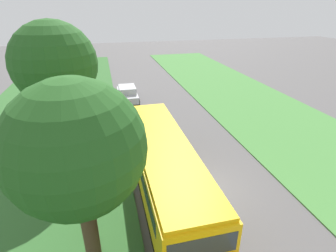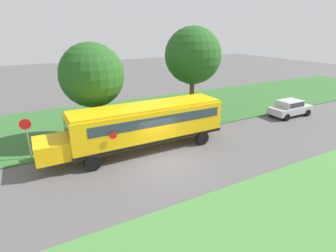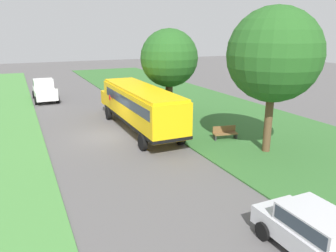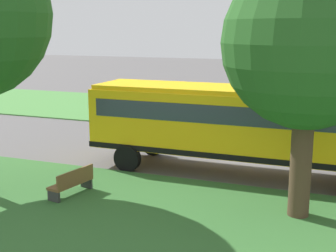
{
  "view_description": "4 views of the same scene",
  "coord_description": "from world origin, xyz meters",
  "views": [
    {
      "loc": [
        -4.85,
        -10.5,
        9.0
      ],
      "look_at": [
        -1.15,
        4.54,
        1.75
      ],
      "focal_mm": 28.0,
      "sensor_mm": 36.0,
      "label": 1
    },
    {
      "loc": [
        12.95,
        -6.93,
        7.86
      ],
      "look_at": [
        -1.46,
        0.88,
        1.84
      ],
      "focal_mm": 28.0,
      "sensor_mm": 36.0,
      "label": 2
    },
    {
      "loc": [
        5.14,
        21.02,
        6.9
      ],
      "look_at": [
        -2.61,
        4.24,
        1.53
      ],
      "focal_mm": 35.0,
      "sensor_mm": 36.0,
      "label": 3
    },
    {
      "loc": [
        -18.82,
        -3.8,
        5.24
      ],
      "look_at": [
        -0.68,
        3.14,
        1.16
      ],
      "focal_mm": 50.0,
      "sensor_mm": 36.0,
      "label": 4
    }
  ],
  "objects": [
    {
      "name": "ground_plane",
      "position": [
        0.0,
        0.0,
        0.0
      ],
      "size": [
        120.0,
        120.0,
        0.0
      ],
      "primitive_type": "plane",
      "color": "#565454"
    },
    {
      "name": "grass_verge",
      "position": [
        -10.0,
        0.0,
        0.04
      ],
      "size": [
        12.0,
        80.0,
        0.08
      ],
      "primitive_type": "cube",
      "color": "#33662D",
      "rests_on": "ground"
    },
    {
      "name": "school_bus",
      "position": [
        -2.5,
        -0.39,
        1.92
      ],
      "size": [
        2.84,
        12.42,
        3.16
      ],
      "color": "yellow",
      "rests_on": "ground"
    },
    {
      "name": "car_silver_nearest",
      "position": [
        -2.8,
        14.98,
        0.88
      ],
      "size": [
        2.02,
        4.4,
        1.56
      ],
      "color": "#B7B7BC",
      "rests_on": "ground"
    },
    {
      "name": "pickup_truck",
      "position": [
        2.7,
        -14.72,
        1.07
      ],
      "size": [
        2.28,
        5.4,
        2.1
      ],
      "color": "silver",
      "rests_on": "ground"
    },
    {
      "name": "oak_tree_beside_bus",
      "position": [
        -6.06,
        -2.74,
        4.89
      ],
      "size": [
        4.56,
        4.56,
        7.13
      ],
      "color": "#4C3826",
      "rests_on": "ground"
    },
    {
      "name": "oak_tree_roadside_mid",
      "position": [
        -7.81,
        6.81,
        5.64
      ],
      "size": [
        5.21,
        5.21,
        8.26
      ],
      "color": "brown",
      "rests_on": "ground"
    },
    {
      "name": "stop_sign",
      "position": [
        -4.6,
        -7.45,
        1.74
      ],
      "size": [
        0.08,
        0.68,
        2.74
      ],
      "color": "gray",
      "rests_on": "ground"
    },
    {
      "name": "park_bench",
      "position": [
        -6.82,
        4.02,
        0.47
      ],
      "size": [
        1.67,
        0.79,
        0.92
      ],
      "color": "brown",
      "rests_on": "ground"
    }
  ]
}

